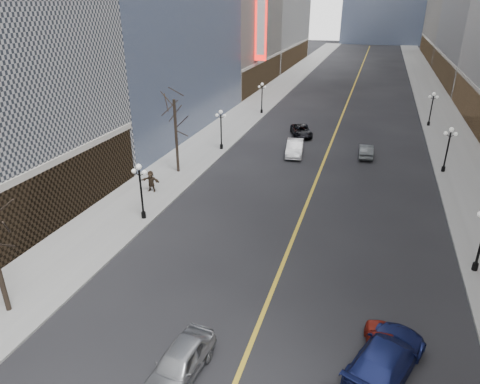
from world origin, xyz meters
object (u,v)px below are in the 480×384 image
Objects in this scene: streetlamp_east_2 at (448,145)px; car_nb_near at (179,363)px; car_nb_far at (301,131)px; car_sb_mid at (382,346)px; streetlamp_west_3 at (262,95)px; car_sb_far at (366,151)px; car_sb_near at (386,358)px; streetlamp_east_3 at (432,105)px; streetlamp_west_2 at (221,125)px; car_nb_mid at (295,148)px; streetlamp_west_1 at (141,186)px.

streetlamp_east_2 reaches higher than car_nb_near.
streetlamp_east_2 is 17.97m from car_nb_far.
streetlamp_west_3 is at bearing -71.92° from car_sb_mid.
car_nb_near reaches higher than car_sb_far.
car_sb_mid is 0.93× the size of car_sb_far.
car_nb_near is 9.46m from car_sb_near.
streetlamp_east_3 and streetlamp_west_2 have the same top height.
car_nb_near is at bearing 75.85° from car_sb_far.
car_sb_far is (-7.61, -15.41, -2.22)m from streetlamp_east_3.
streetlamp_west_1 is at bearing -121.15° from car_nb_mid.
car_nb_near is 1.20× the size of car_sb_mid.
streetlamp_east_3 is 1.00× the size of streetlamp_west_3.
streetlamp_west_3 is at bearing 180.00° from streetlamp_east_3.
car_nb_mid is at bearing -63.98° from streetlamp_west_3.
streetlamp_west_2 is 1.09× the size of car_sb_far.
streetlamp_east_3 and streetlamp_west_3 have the same top height.
car_nb_far is at bearing 87.17° from car_nb_mid.
streetlamp_west_2 reaches higher than car_nb_mid.
car_nb_mid is (-15.23, -17.15, -2.07)m from streetlamp_east_3.
streetlamp_west_2 is 0.97× the size of car_nb_near.
car_sb_far is (15.99, -15.41, -2.22)m from streetlamp_west_3.
streetlamp_east_2 is 1.00× the size of streetlamp_west_1.
streetlamp_east_2 is at bearing 0.00° from streetlamp_west_2.
streetlamp_east_3 is 18.68m from car_nb_far.
streetlamp_west_3 reaches higher than car_sb_far.
car_nb_near is 39.52m from car_nb_far.
car_sb_near reaches higher than car_nb_far.
car_sb_near is at bearing -57.10° from streetlamp_west_2.
car_sb_near reaches higher than car_sb_far.
streetlamp_east_2 reaches higher than car_nb_mid.
streetlamp_east_2 is 34.42m from car_nb_near.
streetlamp_west_2 is at bearing 6.29° from car_sb_far.
streetlamp_east_3 is at bearing -119.19° from car_sb_far.
streetlamp_east_3 is at bearing 78.97° from car_nb_near.
streetlamp_east_3 is 17.33m from car_sb_far.
car_sb_near is (-5.41, -46.11, -2.06)m from streetlamp_east_3.
streetlamp_east_3 reaches higher than car_nb_mid.
car_sb_mid is at bearing -59.48° from car_sb_near.
car_nb_mid reaches higher than car_sb_mid.
car_sb_mid is (18.03, -27.16, -2.24)m from streetlamp_west_2.
streetlamp_west_3 is 12.67m from car_nb_far.
streetlamp_east_2 is 27.82m from car_sb_mid.
streetlamp_west_3 is 0.90× the size of car_nb_mid.
streetlamp_west_2 is 32.63m from car_nb_near.
car_nb_far is (7.80, 8.28, -2.22)m from streetlamp_west_2.
car_nb_near is at bearing -107.47° from car_nb_far.
streetlamp_west_3 is 1.09× the size of car_sb_far.
streetlamp_west_3 is (0.00, 18.00, 0.00)m from streetlamp_west_2.
car_sb_near is at bearing -100.90° from streetlamp_east_2.
streetlamp_west_2 is 8.67m from car_nb_mid.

